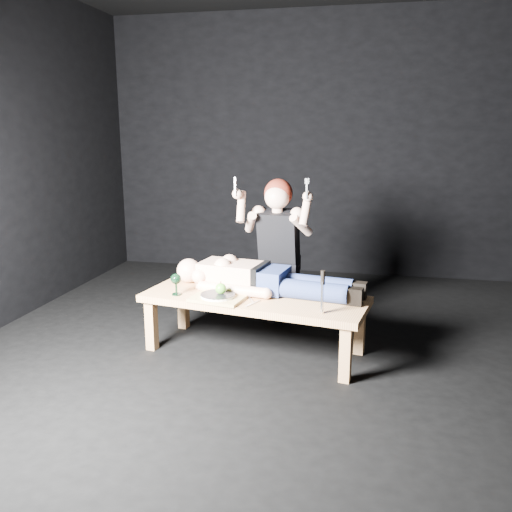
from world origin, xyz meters
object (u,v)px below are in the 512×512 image
(table, at_px, (255,324))
(lying_man, at_px, (267,276))
(goblet, at_px, (176,284))
(carving_knife, at_px, (322,292))
(serving_tray, at_px, (218,298))
(kneeling_woman, at_px, (281,251))

(table, xyz_separation_m, lying_man, (0.07, 0.13, 0.35))
(lying_man, height_order, goblet, lying_man)
(table, bearing_deg, lying_man, 70.61)
(carving_knife, bearing_deg, serving_tray, 179.33)
(lying_man, bearing_deg, table, -109.39)
(table, height_order, goblet, goblet)
(table, distance_m, serving_tray, 0.37)
(table, xyz_separation_m, carving_knife, (0.54, -0.29, 0.38))
(goblet, bearing_deg, lying_man, 19.49)
(lying_man, bearing_deg, kneeling_woman, 96.95)
(goblet, bearing_deg, carving_knife, -9.29)
(kneeling_woman, xyz_separation_m, goblet, (-0.68, -0.74, -0.13))
(table, distance_m, goblet, 0.67)
(table, distance_m, carving_knife, 0.72)
(table, relative_size, goblet, 10.07)
(serving_tray, xyz_separation_m, goblet, (-0.34, 0.05, 0.07))
(table, bearing_deg, carving_knife, -18.87)
(goblet, relative_size, carving_knife, 0.56)
(lying_man, relative_size, goblet, 9.66)
(table, bearing_deg, serving_tray, -139.46)
(kneeling_woman, distance_m, goblet, 1.02)
(carving_knife, bearing_deg, table, 161.13)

